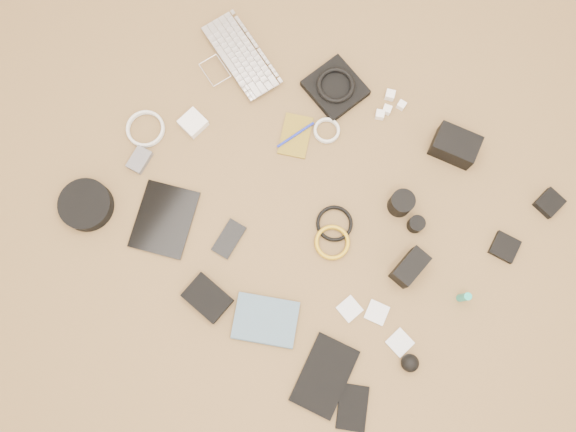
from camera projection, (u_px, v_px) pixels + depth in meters
The scene contains 33 objects.
laptop at pixel (230, 63), 2.00m from camera, with size 0.34×0.24×0.03m, color silver.
headphone_pouch at pixel (335, 88), 1.98m from camera, with size 0.18×0.17×0.03m, color black.
headphones at pixel (336, 85), 1.95m from camera, with size 0.13×0.13×0.02m, color black.
charger_a at pixel (387, 110), 1.96m from camera, with size 0.03×0.03×0.03m, color white.
charger_b at pixel (390, 95), 1.97m from camera, with size 0.03×0.03×0.03m, color white.
charger_c at pixel (401, 105), 1.97m from camera, with size 0.03×0.03×0.02m, color white.
charger_d at pixel (380, 115), 1.96m from camera, with size 0.03×0.03×0.03m, color white.
dslr_camera at pixel (455, 146), 1.90m from camera, with size 0.15×0.10×0.08m, color black.
lens_pouch at pixel (549, 203), 1.89m from camera, with size 0.07×0.08×0.03m, color black.
notebook_olive at pixel (295, 136), 1.95m from camera, with size 0.10×0.15×0.01m, color olive.
pen_blue at pixel (295, 135), 1.94m from camera, with size 0.01×0.01×0.15m, color #1521AE.
cable_white_a at pixel (327, 131), 1.95m from camera, with size 0.09×0.09×0.01m, color silver.
lens_a at pixel (401, 203), 1.86m from camera, with size 0.08×0.08×0.09m, color black.
lens_b at pixel (416, 224), 1.87m from camera, with size 0.05×0.05×0.05m, color black.
card_reader at pixel (505, 247), 1.86m from camera, with size 0.08×0.08×0.02m, color black.
power_brick at pixel (193, 123), 1.95m from camera, with size 0.08×0.08×0.03m, color white.
cable_white_b at pixel (146, 129), 1.95m from camera, with size 0.13×0.13×0.01m, color silver.
cable_black at pixel (334, 224), 1.89m from camera, with size 0.12×0.12×0.01m, color black.
cable_yellow at pixel (332, 243), 1.87m from camera, with size 0.12×0.12×0.01m, color gold.
flash at pixel (410, 267), 1.82m from camera, with size 0.07×0.12×0.09m, color black.
lens_cleaner at pixel (464, 297), 1.80m from camera, with size 0.03×0.03×0.09m, color #19A592.
battery_charger at pixel (140, 160), 1.93m from camera, with size 0.06×0.09×0.02m, color slate.
tablet at pixel (164, 219), 1.89m from camera, with size 0.18×0.24×0.01m, color black.
phone at pixel (229, 239), 1.88m from camera, with size 0.06×0.12×0.01m, color black.
filter_case_left at pixel (349, 309), 1.83m from camera, with size 0.07×0.07×0.01m, color silver.
filter_case_mid at pixel (377, 313), 1.83m from camera, with size 0.07×0.07×0.01m, color silver.
filter_case_right at pixel (400, 342), 1.81m from camera, with size 0.07×0.07×0.01m, color silver.
air_blower at pixel (410, 363), 1.77m from camera, with size 0.06×0.06×0.06m, color black.
headphone_case at pixel (86, 205), 1.88m from camera, with size 0.18×0.18×0.05m, color black.
drive_case at pixel (207, 298), 1.82m from camera, with size 0.14×0.10×0.04m, color black.
paperback at pixel (261, 344), 1.80m from camera, with size 0.15×0.20×0.02m, color #48647A.
notebook_black_a at pixel (325, 376), 1.78m from camera, with size 0.14×0.23×0.02m, color black.
notebook_black_b at pixel (352, 407), 1.76m from camera, with size 0.09×0.14×0.01m, color black.
Camera 1 is at (0.20, -0.36, 1.86)m, focal length 35.00 mm.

